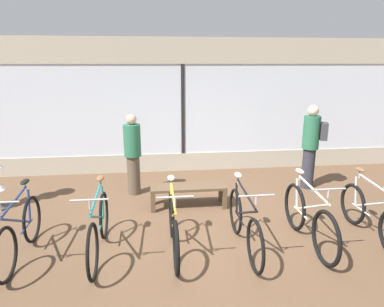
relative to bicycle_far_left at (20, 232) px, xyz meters
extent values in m
plane|color=brown|center=(2.58, 0.46, -0.39)|extent=(24.00, 24.00, 0.00)
cube|color=#B2A893|center=(2.58, 3.71, -0.17)|extent=(12.00, 0.08, 0.45)
cube|color=silver|center=(2.58, 3.71, 1.13)|extent=(12.00, 0.04, 2.15)
cube|color=#B2A893|center=(2.58, 3.71, 2.51)|extent=(12.00, 0.08, 0.60)
cube|color=black|center=(2.58, 3.69, 1.13)|extent=(0.08, 0.02, 2.15)
torus|color=black|center=(0.00, 0.48, -0.04)|extent=(0.05, 0.70, 0.70)
torus|color=black|center=(0.00, -0.51, -0.04)|extent=(0.05, 0.70, 0.70)
cylinder|color=navy|center=(0.00, -0.05, 0.20)|extent=(0.03, 0.92, 0.51)
cylinder|color=navy|center=(0.00, 0.44, 0.20)|extent=(0.03, 0.11, 0.49)
cylinder|color=navy|center=(0.00, -0.02, 0.48)|extent=(0.03, 0.85, 0.10)
cylinder|color=navy|center=(0.00, 0.26, -0.04)|extent=(0.03, 0.44, 0.03)
cylinder|color=#B2B2B7|center=(0.00, 0.40, 0.51)|extent=(0.02, 0.02, 0.14)
ellipsoid|color=black|center=(0.00, 0.40, 0.59)|extent=(0.11, 0.22, 0.06)
cylinder|color=#B2B2B7|center=(0.00, -0.45, 0.57)|extent=(0.02, 0.02, 0.12)
torus|color=black|center=(1.06, 0.48, -0.03)|extent=(0.04, 0.73, 0.73)
torus|color=black|center=(1.06, -0.58, -0.03)|extent=(0.04, 0.73, 0.73)
cylinder|color=#1E7A7F|center=(1.06, -0.09, 0.21)|extent=(0.03, 1.00, 0.51)
cylinder|color=#1E7A7F|center=(1.06, 0.44, 0.21)|extent=(0.03, 0.11, 0.49)
cylinder|color=#1E7A7F|center=(1.06, -0.06, 0.49)|extent=(0.03, 0.92, 0.10)
cylinder|color=#1E7A7F|center=(1.06, 0.24, -0.03)|extent=(0.03, 0.48, 0.03)
cylinder|color=#B2B2B7|center=(1.06, 0.40, 0.52)|extent=(0.02, 0.02, 0.14)
ellipsoid|color=brown|center=(1.06, 0.40, 0.60)|extent=(0.11, 0.22, 0.06)
cylinder|color=#B2B2B7|center=(1.06, -0.52, 0.58)|extent=(0.02, 0.02, 0.12)
cylinder|color=#ADADB2|center=(1.06, -0.52, 0.64)|extent=(0.46, 0.02, 0.02)
torus|color=black|center=(2.10, 0.40, -0.04)|extent=(0.05, 0.71, 0.71)
torus|color=black|center=(2.10, -0.59, -0.04)|extent=(0.05, 0.71, 0.71)
cylinder|color=gold|center=(2.10, -0.14, 0.20)|extent=(0.03, 0.92, 0.51)
cylinder|color=gold|center=(2.10, 0.36, 0.20)|extent=(0.03, 0.11, 0.49)
cylinder|color=gold|center=(2.10, -0.11, 0.48)|extent=(0.03, 0.85, 0.10)
cylinder|color=gold|center=(2.10, 0.17, -0.04)|extent=(0.03, 0.44, 0.03)
cylinder|color=#B2B2B7|center=(2.10, 0.32, 0.51)|extent=(0.02, 0.02, 0.14)
ellipsoid|color=#B2A893|center=(2.10, 0.32, 0.59)|extent=(0.11, 0.22, 0.06)
cylinder|color=#B2B2B7|center=(2.10, -0.53, 0.57)|extent=(0.02, 0.02, 0.12)
cylinder|color=#ADADB2|center=(2.10, -0.53, 0.63)|extent=(0.46, 0.02, 0.02)
torus|color=black|center=(3.12, 0.40, -0.03)|extent=(0.05, 0.71, 0.71)
torus|color=black|center=(3.12, -0.67, -0.03)|extent=(0.05, 0.71, 0.71)
cylinder|color=black|center=(3.12, -0.17, 0.21)|extent=(0.03, 1.01, 0.51)
cylinder|color=black|center=(3.12, 0.36, 0.21)|extent=(0.03, 0.11, 0.49)
cylinder|color=black|center=(3.12, -0.14, 0.48)|extent=(0.03, 0.93, 0.10)
cylinder|color=black|center=(3.12, 0.16, -0.03)|extent=(0.03, 0.49, 0.03)
cylinder|color=#B2B2B7|center=(3.12, 0.32, 0.52)|extent=(0.02, 0.02, 0.14)
ellipsoid|color=#B2A893|center=(3.12, 0.32, 0.60)|extent=(0.11, 0.22, 0.06)
cylinder|color=#B2B2B7|center=(3.12, -0.61, 0.58)|extent=(0.02, 0.02, 0.12)
cylinder|color=#ADADB2|center=(3.12, -0.61, 0.64)|extent=(0.46, 0.02, 0.02)
torus|color=black|center=(4.10, 0.41, -0.01)|extent=(0.06, 0.76, 0.76)
torus|color=black|center=(4.10, -0.62, -0.01)|extent=(0.06, 0.76, 0.76)
cylinder|color=beige|center=(4.10, -0.14, 0.23)|extent=(0.03, 0.96, 0.51)
cylinder|color=beige|center=(4.10, 0.37, 0.23)|extent=(0.03, 0.11, 0.49)
cylinder|color=beige|center=(4.10, -0.11, 0.50)|extent=(0.03, 0.89, 0.10)
cylinder|color=beige|center=(4.10, 0.18, -0.01)|extent=(0.03, 0.46, 0.03)
cylinder|color=#B2B2B7|center=(4.10, 0.33, 0.54)|extent=(0.02, 0.02, 0.14)
ellipsoid|color=#B2A893|center=(4.10, 0.33, 0.62)|extent=(0.11, 0.22, 0.06)
cylinder|color=#B2B2B7|center=(4.10, -0.56, 0.60)|extent=(0.02, 0.02, 0.12)
cylinder|color=#ADADB2|center=(4.10, -0.56, 0.66)|extent=(0.46, 0.02, 0.02)
torus|color=black|center=(5.15, 0.49, -0.05)|extent=(0.06, 0.69, 0.69)
cylinder|color=#BCBCC1|center=(5.15, -0.07, 0.19)|extent=(0.03, 0.97, 0.51)
cylinder|color=#BCBCC1|center=(5.15, 0.45, 0.19)|extent=(0.03, 0.11, 0.49)
cylinder|color=#BCBCC1|center=(5.15, -0.04, 0.47)|extent=(0.03, 0.90, 0.10)
cylinder|color=#BCBCC1|center=(5.15, 0.25, -0.05)|extent=(0.03, 0.47, 0.03)
cylinder|color=#B2B2B7|center=(5.15, 0.41, 0.50)|extent=(0.02, 0.02, 0.14)
ellipsoid|color=brown|center=(5.15, 0.41, 0.58)|extent=(0.11, 0.22, 0.06)
cube|color=brown|center=(2.48, 1.47, 0.00)|extent=(1.40, 0.44, 0.05)
cube|color=brown|center=(1.82, 1.29, -0.21)|extent=(0.08, 0.08, 0.37)
cube|color=brown|center=(3.14, 1.29, -0.21)|extent=(0.08, 0.08, 0.37)
cube|color=brown|center=(1.82, 1.65, -0.21)|extent=(0.08, 0.08, 0.37)
cube|color=brown|center=(3.14, 1.65, -0.21)|extent=(0.08, 0.08, 0.37)
cylinder|color=brown|center=(1.43, 2.27, 0.01)|extent=(0.29, 0.29, 0.81)
cylinder|color=#286647|center=(1.43, 2.27, 0.74)|extent=(0.38, 0.38, 0.64)
sphere|color=tan|center=(1.43, 2.27, 1.16)|extent=(0.21, 0.21, 0.21)
cylinder|color=#2D2D38|center=(5.15, 2.19, 0.04)|extent=(0.33, 0.33, 0.87)
cylinder|color=#286647|center=(5.15, 2.19, 0.83)|extent=(0.43, 0.43, 0.69)
sphere|color=beige|center=(5.15, 2.19, 1.29)|extent=(0.23, 0.23, 0.23)
cube|color=#38383D|center=(5.37, 2.12, 0.86)|extent=(0.21, 0.27, 0.36)
camera|label=1|loc=(1.85, -4.48, 2.26)|focal=32.00mm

